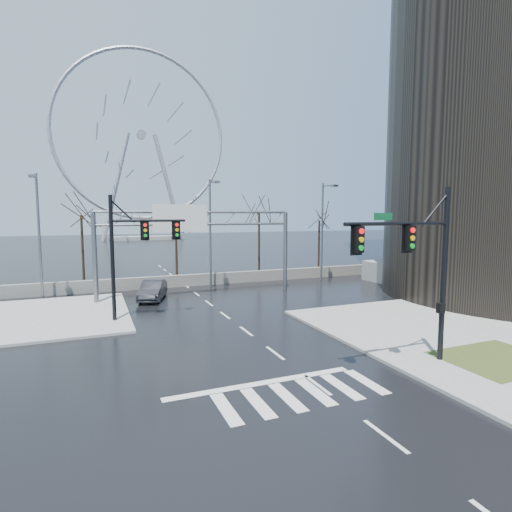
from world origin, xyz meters
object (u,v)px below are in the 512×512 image
signal_mast_near (422,259)px  ferris_wheel (142,142)px  signal_mast_far (131,246)px  sign_gantry (194,234)px  car (153,290)px

signal_mast_near → ferris_wheel: bearing=90.1°
signal_mast_far → sign_gantry: 8.14m
signal_mast_far → sign_gantry: (5.49, 6.00, 0.35)m
sign_gantry → car: (-3.42, 0.09, -4.42)m
ferris_wheel → car: (-8.80, -79.95, -25.37)m
car → signal_mast_far: bearing=-90.0°
signal_mast_far → signal_mast_near: bearing=-49.7°
car → sign_gantry: bearing=17.3°
sign_gantry → signal_mast_near: bearing=-73.8°
sign_gantry → ferris_wheel: 82.91m
signal_mast_far → sign_gantry: signal_mast_far is taller
signal_mast_near → car: 21.47m
signal_mast_near → car: (-8.94, 19.09, -4.11)m
ferris_wheel → sign_gantry: bearing=-93.8°
signal_mast_far → ferris_wheel: size_ratio=0.16×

